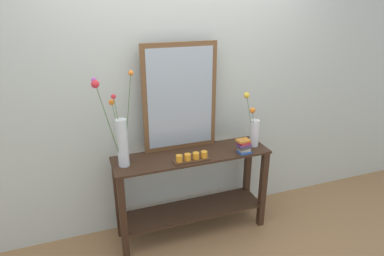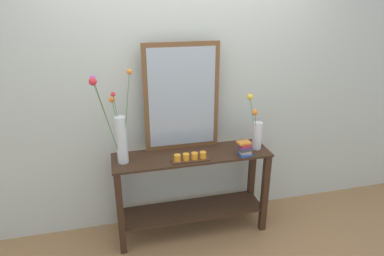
{
  "view_description": "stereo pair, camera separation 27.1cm",
  "coord_description": "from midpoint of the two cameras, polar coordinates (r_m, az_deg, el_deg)",
  "views": [
    {
      "loc": [
        -0.89,
        -2.48,
        2.09
      ],
      "look_at": [
        0.0,
        0.0,
        1.05
      ],
      "focal_mm": 31.21,
      "sensor_mm": 36.0,
      "label": 1
    },
    {
      "loc": [
        -0.63,
        -2.56,
        2.09
      ],
      "look_at": [
        0.0,
        0.0,
        1.05
      ],
      "focal_mm": 31.21,
      "sensor_mm": 36.0,
      "label": 2
    }
  ],
  "objects": [
    {
      "name": "candle_tray",
      "position": [
        2.81,
        2.48,
        -5.13
      ],
      "size": [
        0.32,
        0.09,
        0.07
      ],
      "color": "#472D1C",
      "rests_on": "console_table"
    },
    {
      "name": "book_stack",
      "position": [
        2.95,
        11.66,
        -3.51
      ],
      "size": [
        0.13,
        0.11,
        0.12
      ],
      "color": "#2D519E",
      "rests_on": "console_table"
    },
    {
      "name": "mirror_leaning",
      "position": [
        2.89,
        0.94,
        5.17
      ],
      "size": [
        0.66,
        0.03,
        0.95
      ],
      "color": "brown",
      "rests_on": "console_table"
    },
    {
      "name": "tall_vase_left",
      "position": [
        2.71,
        -9.49,
        -1.06
      ],
      "size": [
        0.31,
        0.26,
        0.78
      ],
      "color": "silver",
      "rests_on": "console_table"
    },
    {
      "name": "vase_right",
      "position": [
        3.06,
        13.49,
        -0.58
      ],
      "size": [
        0.13,
        0.17,
        0.49
      ],
      "color": "silver",
      "rests_on": "console_table"
    },
    {
      "name": "console_table",
      "position": [
        3.08,
        2.55,
        -9.75
      ],
      "size": [
        1.39,
        0.38,
        0.8
      ],
      "color": "#382316",
      "rests_on": "ground"
    },
    {
      "name": "ground_plane",
      "position": [
        3.37,
        2.41,
        -17.08
      ],
      "size": [
        7.0,
        6.0,
        0.02
      ],
      "primitive_type": "cube",
      "color": "#997047"
    },
    {
      "name": "wall_back",
      "position": [
        3.02,
        1.16,
        7.33
      ],
      "size": [
        6.4,
        0.08,
        2.7
      ],
      "primitive_type": "cube",
      "color": "beige",
      "rests_on": "ground"
    }
  ]
}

